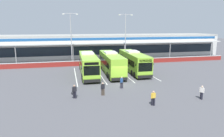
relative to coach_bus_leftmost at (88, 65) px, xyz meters
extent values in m
plane|color=#4C4C51|center=(4.08, -6.21, -1.79)|extent=(200.00, 200.00, 0.00)
cube|color=silver|center=(4.08, 20.79, 0.96)|extent=(70.00, 10.00, 5.50)
cube|color=#19232D|center=(4.08, 15.77, 0.51)|extent=(66.00, 0.08, 2.20)
cube|color=navy|center=(4.08, 15.76, 3.36)|extent=(68.00, 0.08, 0.60)
cube|color=beige|center=(4.08, 14.29, 2.41)|extent=(67.00, 3.00, 0.24)
cube|color=gray|center=(4.08, 20.79, 3.96)|extent=(70.00, 10.00, 0.50)
cylinder|color=#999999|center=(-14.52, 13.09, 0.31)|extent=(0.20, 0.20, 4.20)
cylinder|color=#999999|center=(-2.12, 13.09, 0.31)|extent=(0.20, 0.20, 4.20)
cylinder|color=#999999|center=(10.28, 13.09, 0.31)|extent=(0.20, 0.20, 4.20)
cylinder|color=#999999|center=(22.68, 13.09, 0.31)|extent=(0.20, 0.20, 4.20)
cylinder|color=#999999|center=(35.08, 13.09, 0.31)|extent=(0.20, 0.20, 4.20)
cube|color=maroon|center=(4.08, 8.29, -1.29)|extent=(60.00, 0.36, 1.00)
cube|color=#B2B2B2|center=(4.08, 8.29, -0.74)|extent=(60.00, 0.40, 0.10)
cube|color=#8CC633|center=(0.00, -0.04, 0.12)|extent=(2.82, 12.05, 3.19)
cube|color=olive|center=(0.00, -0.04, -1.19)|extent=(2.84, 12.07, 0.56)
cube|color=black|center=(0.01, 0.36, 0.36)|extent=(2.79, 9.65, 0.96)
cube|color=black|center=(-0.13, -5.99, 0.26)|extent=(2.31, 0.15, 1.40)
cube|color=black|center=(-0.13, -6.00, 1.26)|extent=(2.05, 0.13, 0.40)
cube|color=silver|center=(0.02, 0.96, 1.85)|extent=(2.11, 2.84, 0.28)
cube|color=black|center=(-0.14, -6.10, -1.24)|extent=(2.45, 0.21, 0.44)
cube|color=black|center=(1.33, -5.67, 0.61)|extent=(0.08, 0.12, 0.36)
cube|color=black|center=(-1.58, -5.60, 0.61)|extent=(0.08, 0.12, 0.36)
cylinder|color=black|center=(1.30, 4.53, -1.27)|extent=(0.34, 1.05, 1.04)
cylinder|color=black|center=(-1.09, 4.59, -1.27)|extent=(0.34, 1.05, 1.04)
cylinder|color=black|center=(1.12, -3.26, -1.27)|extent=(0.34, 1.05, 1.04)
cylinder|color=black|center=(-1.27, -3.21, -1.27)|extent=(0.34, 1.05, 1.04)
cylinder|color=black|center=(1.09, -4.66, -1.27)|extent=(0.34, 1.05, 1.04)
cylinder|color=black|center=(-1.30, -4.61, -1.27)|extent=(0.34, 1.05, 1.04)
cube|color=#8CC633|center=(4.09, 0.04, 0.12)|extent=(2.82, 12.05, 3.19)
cube|color=olive|center=(4.09, 0.04, -1.19)|extent=(2.84, 12.07, 0.56)
cube|color=black|center=(4.09, 0.44, 0.36)|extent=(2.79, 9.65, 0.96)
cube|color=black|center=(3.95, -5.91, 0.26)|extent=(2.31, 0.15, 1.40)
cube|color=black|center=(3.95, -5.92, 1.26)|extent=(2.05, 0.13, 0.40)
cube|color=silver|center=(4.11, 1.04, 1.85)|extent=(2.11, 2.84, 0.28)
cube|color=black|center=(3.95, -6.02, -1.24)|extent=(2.45, 0.21, 0.44)
cube|color=black|center=(5.42, -5.59, 0.61)|extent=(0.08, 0.12, 0.36)
cube|color=black|center=(2.51, -5.52, 0.61)|extent=(0.08, 0.12, 0.36)
cylinder|color=black|center=(5.38, 4.62, -1.27)|extent=(0.34, 1.05, 1.04)
cylinder|color=black|center=(2.99, 4.67, -1.27)|extent=(0.34, 1.05, 1.04)
cylinder|color=black|center=(5.21, -3.18, -1.27)|extent=(0.34, 1.05, 1.04)
cylinder|color=black|center=(2.82, -3.13, -1.27)|extent=(0.34, 1.05, 1.04)
cylinder|color=black|center=(5.18, -4.58, -1.27)|extent=(0.34, 1.05, 1.04)
cylinder|color=black|center=(2.79, -4.53, -1.27)|extent=(0.34, 1.05, 1.04)
cube|color=#8CC633|center=(8.39, 0.55, 0.12)|extent=(2.82, 12.05, 3.19)
cube|color=olive|center=(8.39, 0.55, -1.19)|extent=(2.84, 12.07, 0.56)
cube|color=black|center=(8.40, 0.95, 0.36)|extent=(2.79, 9.65, 0.96)
cube|color=black|center=(8.25, -5.40, 0.26)|extent=(2.31, 0.15, 1.40)
cube|color=black|center=(8.25, -5.41, 1.26)|extent=(2.05, 0.13, 0.40)
cube|color=silver|center=(8.41, 1.55, 1.85)|extent=(2.11, 2.84, 0.28)
cube|color=black|center=(8.25, -5.51, -1.24)|extent=(2.45, 0.21, 0.44)
cube|color=black|center=(9.72, -5.08, 0.61)|extent=(0.08, 0.12, 0.36)
cube|color=black|center=(6.81, -5.02, 0.61)|extent=(0.08, 0.12, 0.36)
cylinder|color=black|center=(9.68, 5.12, -1.27)|extent=(0.34, 1.05, 1.04)
cylinder|color=black|center=(7.29, 5.18, -1.27)|extent=(0.34, 1.05, 1.04)
cylinder|color=black|center=(9.51, -2.68, -1.27)|extent=(0.34, 1.05, 1.04)
cylinder|color=black|center=(7.12, -2.62, -1.27)|extent=(0.34, 1.05, 1.04)
cylinder|color=black|center=(9.48, -4.08, -1.27)|extent=(0.34, 1.05, 1.04)
cylinder|color=black|center=(7.09, -4.02, -1.27)|extent=(0.34, 1.05, 1.04)
cube|color=silver|center=(-2.22, -0.21, -1.78)|extent=(0.14, 13.00, 0.01)
cube|color=silver|center=(1.98, -0.21, -1.78)|extent=(0.14, 13.00, 0.01)
cube|color=silver|center=(6.18, -0.21, -1.78)|extent=(0.14, 13.00, 0.01)
cube|color=silver|center=(10.38, -0.21, -1.78)|extent=(0.14, 13.00, 0.01)
cube|color=black|center=(-2.88, -11.09, -1.37)|extent=(0.20, 0.22, 0.84)
cube|color=black|center=(-2.69, -11.13, -1.37)|extent=(0.20, 0.22, 0.84)
cube|color=black|center=(-2.79, -11.11, -0.67)|extent=(0.40, 0.34, 0.56)
cube|color=black|center=(-2.99, -11.20, -0.69)|extent=(0.12, 0.13, 0.54)
cube|color=black|center=(-2.58, -11.02, -0.69)|extent=(0.12, 0.13, 0.54)
sphere|color=tan|center=(-2.79, -11.11, -0.28)|extent=(0.22, 0.22, 0.22)
cube|color=black|center=(-3.06, -11.21, -1.16)|extent=(0.22, 0.30, 0.22)
cylinder|color=black|center=(-3.06, -11.21, -0.98)|extent=(0.02, 0.02, 0.16)
cube|color=#33333D|center=(3.46, -8.69, -1.37)|extent=(0.23, 0.23, 0.84)
cube|color=#33333D|center=(3.66, -8.67, -1.37)|extent=(0.23, 0.23, 0.84)
cube|color=#2D5693|center=(3.56, -8.68, -0.67)|extent=(0.40, 0.39, 0.56)
cube|color=#2D5693|center=(3.40, -8.83, -0.69)|extent=(0.13, 0.13, 0.54)
cube|color=#2D5693|center=(3.71, -8.53, -0.69)|extent=(0.13, 0.13, 0.54)
sphere|color=tan|center=(3.56, -8.68, -0.28)|extent=(0.22, 0.22, 0.22)
cube|color=black|center=(5.13, -15.05, -1.37)|extent=(0.17, 0.20, 0.84)
cube|color=black|center=(5.30, -15.14, -1.37)|extent=(0.17, 0.20, 0.84)
cube|color=gold|center=(5.22, -15.10, -0.67)|extent=(0.37, 0.27, 0.56)
cube|color=gold|center=(5.00, -15.13, -0.69)|extent=(0.10, 0.11, 0.54)
cube|color=gold|center=(5.43, -15.06, -0.69)|extent=(0.10, 0.11, 0.54)
sphere|color=tan|center=(5.22, -15.10, -0.28)|extent=(0.22, 0.22, 0.22)
cube|color=black|center=(11.38, -14.55, -1.37)|extent=(0.23, 0.22, 0.84)
cube|color=black|center=(11.39, -14.75, -1.37)|extent=(0.23, 0.22, 0.84)
cube|color=silver|center=(11.39, -14.65, -0.67)|extent=(0.39, 0.40, 0.56)
cube|color=silver|center=(11.24, -14.48, -0.69)|extent=(0.13, 0.13, 0.54)
cube|color=silver|center=(11.53, -14.82, -0.69)|extent=(0.13, 0.13, 0.54)
sphere|color=#DBB293|center=(11.39, -14.65, -0.28)|extent=(0.22, 0.22, 0.22)
cube|color=#4C4238|center=(0.50, -10.84, -1.37)|extent=(0.20, 0.22, 0.84)
cube|color=#4C4238|center=(0.69, -10.88, -1.37)|extent=(0.20, 0.22, 0.84)
cube|color=black|center=(0.59, -10.86, -0.67)|extent=(0.40, 0.34, 0.56)
cube|color=black|center=(0.40, -10.96, -0.69)|extent=(0.12, 0.13, 0.54)
cube|color=black|center=(0.79, -10.77, -0.69)|extent=(0.12, 0.13, 0.54)
sphere|color=tan|center=(0.59, -10.86, -0.28)|extent=(0.22, 0.22, 0.22)
cylinder|color=#9E9EA3|center=(-2.49, 10.35, 3.71)|extent=(0.20, 0.20, 11.00)
cylinder|color=#9E9EA3|center=(-2.49, 10.35, 9.06)|extent=(2.80, 0.10, 0.10)
cube|color=silver|center=(-3.89, 10.35, 8.96)|extent=(0.44, 0.28, 0.20)
cube|color=silver|center=(-1.09, 10.35, 8.96)|extent=(0.44, 0.28, 0.20)
cylinder|color=#9E9EA3|center=(9.78, 10.68, 3.71)|extent=(0.20, 0.20, 11.00)
cylinder|color=#9E9EA3|center=(9.78, 10.68, 9.06)|extent=(2.80, 0.10, 0.10)
cube|color=silver|center=(8.38, 10.68, 8.96)|extent=(0.44, 0.28, 0.20)
cube|color=silver|center=(11.18, 10.68, 8.96)|extent=(0.44, 0.28, 0.20)
camera|label=1|loc=(-3.33, -33.10, 6.40)|focal=31.39mm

